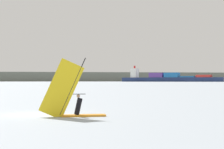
# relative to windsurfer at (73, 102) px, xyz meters

# --- Properties ---
(ground_plane) EXTENTS (4000.00, 4000.00, 0.00)m
(ground_plane) POSITION_rel_windsurfer_xyz_m (-2.91, 1.51, -0.95)
(ground_plane) COLOR #9EA8B2
(windsurfer) EXTENTS (4.21, 0.93, 3.92)m
(windsurfer) POSITION_rel_windsurfer_xyz_m (0.00, 0.00, 0.00)
(windsurfer) COLOR orange
(windsurfer) RESTS_ON ground_plane
(cargo_ship) EXTENTS (201.13, 129.26, 35.85)m
(cargo_ship) POSITION_rel_windsurfer_xyz_m (177.32, 683.35, 7.04)
(cargo_ship) COLOR navy
(cargo_ship) RESTS_ON ground_plane
(distant_headland) EXTENTS (1076.42, 551.98, 25.61)m
(distant_headland) POSITION_rel_windsurfer_xyz_m (65.71, 1130.41, 11.86)
(distant_headland) COLOR #60665B
(distant_headland) RESTS_ON ground_plane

